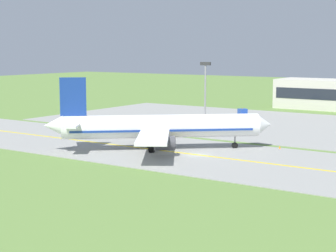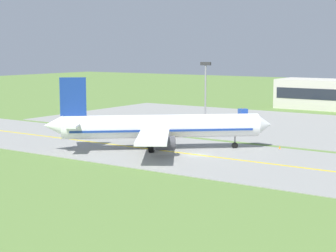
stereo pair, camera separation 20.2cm
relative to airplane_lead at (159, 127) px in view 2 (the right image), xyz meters
name	(u,v)px [view 2 (the right image)]	position (x,y,z in m)	size (l,w,h in m)	color
ground_plane	(196,155)	(7.92, -0.44, -4.13)	(500.00, 500.00, 0.00)	olive
taxiway_strip	(196,155)	(7.92, -0.44, -4.08)	(240.00, 28.00, 0.10)	gray
apron_pad	(336,130)	(17.92, 41.56, -4.08)	(140.00, 52.00, 0.10)	gray
taxiway_centreline	(196,155)	(7.92, -0.44, -4.03)	(220.00, 0.60, 0.01)	yellow
airplane_lead	(159,127)	(0.00, 0.00, 0.00)	(32.71, 29.61, 12.70)	white
service_truck_baggage	(245,114)	(-7.27, 48.41, -2.95)	(6.42, 5.34, 2.59)	#264CA5
apron_light_mast	(205,87)	(-5.24, 24.91, 5.19)	(2.40, 0.50, 14.70)	gray
traffic_cone_near_edge	(280,148)	(17.08, 12.62, -3.83)	(0.44, 0.44, 0.60)	orange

